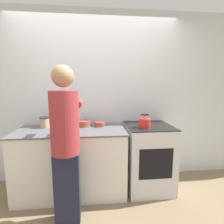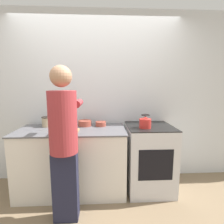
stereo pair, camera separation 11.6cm
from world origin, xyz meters
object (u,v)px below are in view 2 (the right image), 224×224
oven (149,157)px  kettle (145,122)px  cutting_board (67,131)px  knife (68,130)px  canister_jar (47,122)px  bowl_prep (85,123)px  person (64,138)px

oven → kettle: (-0.10, -0.11, 0.54)m
cutting_board → knife: knife is taller
cutting_board → canister_jar: 0.47m
knife → bowl_prep: (0.19, 0.30, 0.02)m
person → knife: 0.42m
oven → person: (-1.07, -0.53, 0.47)m
cutting_board → bowl_prep: bearing=59.0°
cutting_board → knife: size_ratio=1.33×
person → kettle: (0.98, 0.42, 0.07)m
person → canister_jar: person is taller
oven → canister_jar: 1.56m
oven → person: bearing=-153.6°
cutting_board → canister_jar: (-0.35, 0.31, 0.06)m
kettle → canister_jar: (-1.37, 0.29, -0.04)m
kettle → person: bearing=-156.8°
kettle → canister_jar: kettle is taller
kettle → cutting_board: bearing=-178.7°
person → cutting_board: person is taller
kettle → canister_jar: size_ratio=1.23×
knife → canister_jar: canister_jar is taller
knife → canister_jar: (-0.35, 0.29, 0.05)m
knife → kettle: size_ratio=1.23×
canister_jar → kettle: bearing=-12.0°
oven → canister_jar: canister_jar is taller
oven → person: 1.29m
oven → bowl_prep: size_ratio=4.83×
knife → kettle: (1.02, -0.00, 0.09)m
cutting_board → kettle: kettle is taller
bowl_prep → canister_jar: (-0.54, -0.02, 0.03)m
bowl_prep → canister_jar: canister_jar is taller
knife → kettle: kettle is taller
cutting_board → knife: (0.01, 0.02, 0.01)m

